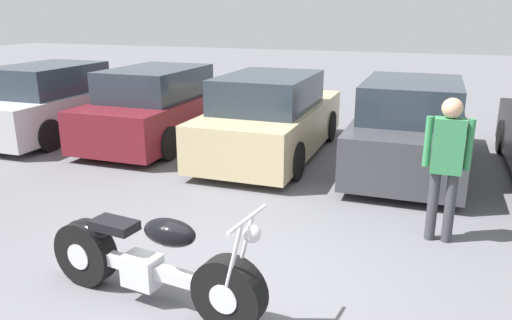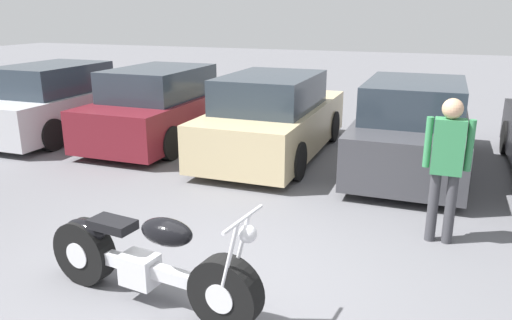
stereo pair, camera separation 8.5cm
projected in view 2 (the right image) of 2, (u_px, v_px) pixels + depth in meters
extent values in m
plane|color=slate|center=(203.00, 295.00, 4.80)|extent=(60.00, 60.00, 0.00)
cylinder|color=black|center=(225.00, 293.00, 4.23)|extent=(0.68, 0.28, 0.66)
cylinder|color=silver|center=(225.00, 293.00, 4.23)|extent=(0.29, 0.25, 0.26)
cylinder|color=black|center=(85.00, 251.00, 4.96)|extent=(0.68, 0.28, 0.66)
cylinder|color=silver|center=(85.00, 251.00, 4.96)|extent=(0.29, 0.25, 0.26)
cube|color=silver|center=(149.00, 269.00, 4.59)|extent=(1.26, 0.27, 0.12)
cube|color=silver|center=(140.00, 269.00, 4.65)|extent=(0.37, 0.28, 0.30)
ellipsoid|color=black|center=(167.00, 232.00, 4.37)|extent=(0.55, 0.34, 0.24)
cube|color=black|center=(112.00, 224.00, 4.67)|extent=(0.47, 0.29, 0.09)
ellipsoid|color=black|center=(86.00, 230.00, 4.87)|extent=(0.50, 0.26, 0.20)
cylinder|color=silver|center=(228.00, 262.00, 4.01)|extent=(0.22, 0.06, 0.73)
cylinder|color=silver|center=(239.00, 253.00, 4.16)|extent=(0.22, 0.06, 0.73)
cylinder|color=silver|center=(243.00, 219.00, 3.94)|extent=(0.11, 0.62, 0.03)
sphere|color=silver|center=(248.00, 234.00, 3.96)|extent=(0.15, 0.15, 0.15)
cylinder|color=silver|center=(132.00, 267.00, 4.90)|extent=(1.25, 0.24, 0.08)
cube|color=#BCBCC1|center=(64.00, 109.00, 11.06)|extent=(1.73, 4.27, 0.79)
cube|color=#28333D|center=(52.00, 79.00, 10.63)|extent=(1.52, 2.22, 0.60)
cylinder|color=black|center=(76.00, 106.00, 12.58)|extent=(0.20, 0.63, 0.63)
cylinder|color=black|center=(130.00, 110.00, 12.04)|extent=(0.20, 0.63, 0.63)
cylinder|color=black|center=(51.00, 135.00, 9.67)|extent=(0.20, 0.63, 0.63)
cube|color=maroon|center=(167.00, 114.00, 10.45)|extent=(1.73, 4.27, 0.79)
cube|color=#28333D|center=(159.00, 83.00, 10.02)|extent=(1.52, 2.22, 0.60)
cylinder|color=black|center=(166.00, 111.00, 11.97)|extent=(0.20, 0.63, 0.63)
cylinder|color=black|center=(228.00, 115.00, 11.43)|extent=(0.20, 0.63, 0.63)
cylinder|color=black|center=(96.00, 135.00, 9.60)|extent=(0.20, 0.63, 0.63)
cylinder|color=black|center=(169.00, 143.00, 9.06)|extent=(0.20, 0.63, 0.63)
cube|color=#C6B284|center=(275.00, 126.00, 9.37)|extent=(1.73, 4.27, 0.79)
cube|color=#28333D|center=(271.00, 92.00, 8.94)|extent=(1.52, 2.22, 0.60)
cylinder|color=black|center=(259.00, 121.00, 10.90)|extent=(0.20, 0.63, 0.63)
cylinder|color=black|center=(332.00, 126.00, 10.35)|extent=(0.20, 0.63, 0.63)
cylinder|color=black|center=(205.00, 151.00, 8.52)|extent=(0.20, 0.63, 0.63)
cylinder|color=black|center=(296.00, 161.00, 7.98)|extent=(0.20, 0.63, 0.63)
cube|color=#3D3D42|center=(412.00, 137.00, 8.61)|extent=(1.73, 4.27, 0.79)
cube|color=#28333D|center=(415.00, 99.00, 8.18)|extent=(1.52, 2.22, 0.60)
cylinder|color=black|center=(374.00, 129.00, 10.14)|extent=(0.20, 0.63, 0.63)
cylinder|color=black|center=(459.00, 136.00, 9.59)|extent=(0.20, 0.63, 0.63)
cylinder|color=black|center=(351.00, 165.00, 7.76)|extent=(0.20, 0.63, 0.63)
cylinder|color=black|center=(462.00, 177.00, 7.22)|extent=(0.20, 0.63, 0.63)
cylinder|color=black|center=(508.00, 138.00, 9.44)|extent=(0.20, 0.63, 0.63)
cylinder|color=#38383D|center=(433.00, 207.00, 5.84)|extent=(0.12, 0.12, 0.85)
cylinder|color=#38383D|center=(450.00, 209.00, 5.77)|extent=(0.12, 0.12, 0.85)
cube|color=#337F4C|center=(448.00, 147.00, 5.59)|extent=(0.34, 0.20, 0.63)
cylinder|color=#337F4C|center=(428.00, 142.00, 5.66)|extent=(0.08, 0.08, 0.58)
cylinder|color=#337F4C|center=(470.00, 146.00, 5.51)|extent=(0.08, 0.08, 0.58)
sphere|color=tan|center=(453.00, 109.00, 5.47)|extent=(0.23, 0.23, 0.23)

